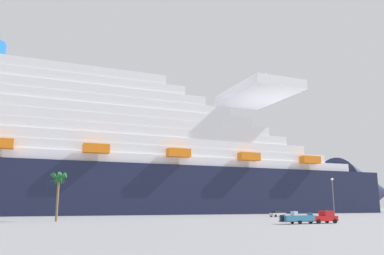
{
  "coord_description": "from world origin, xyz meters",
  "views": [
    {
      "loc": [
        -25.47,
        -80.03,
        3.22
      ],
      "look_at": [
        8.69,
        27.7,
        25.51
      ],
      "focal_mm": 36.8,
      "sensor_mm": 36.0,
      "label": 1
    }
  ],
  "objects_px": {
    "pickup_truck": "(323,217)",
    "palm_tree": "(59,181)",
    "cruise_ship": "(79,158)",
    "small_boat_on_trailer": "(301,218)",
    "street_lamp": "(333,193)",
    "parked_car_silver_sedan": "(277,214)"
  },
  "relations": [
    {
      "from": "cruise_ship",
      "to": "street_lamp",
      "type": "xyz_separation_m",
      "value": [
        52.56,
        -67.98,
        -13.47
      ]
    },
    {
      "from": "pickup_truck",
      "to": "street_lamp",
      "type": "relative_size",
      "value": 0.64
    },
    {
      "from": "small_boat_on_trailer",
      "to": "street_lamp",
      "type": "distance_m",
      "value": 22.43
    },
    {
      "from": "palm_tree",
      "to": "parked_car_silver_sedan",
      "type": "bearing_deg",
      "value": 13.73
    },
    {
      "from": "cruise_ship",
      "to": "pickup_truck",
      "type": "relative_size",
      "value": 48.36
    },
    {
      "from": "palm_tree",
      "to": "parked_car_silver_sedan",
      "type": "distance_m",
      "value": 59.62
    },
    {
      "from": "small_boat_on_trailer",
      "to": "palm_tree",
      "type": "height_order",
      "value": "palm_tree"
    },
    {
      "from": "small_boat_on_trailer",
      "to": "parked_car_silver_sedan",
      "type": "bearing_deg",
      "value": 65.82
    },
    {
      "from": "palm_tree",
      "to": "street_lamp",
      "type": "xyz_separation_m",
      "value": [
        57.79,
        -10.1,
        -2.06
      ]
    },
    {
      "from": "cruise_ship",
      "to": "pickup_truck",
      "type": "bearing_deg",
      "value": -63.49
    },
    {
      "from": "cruise_ship",
      "to": "street_lamp",
      "type": "relative_size",
      "value": 30.83
    },
    {
      "from": "street_lamp",
      "to": "parked_car_silver_sedan",
      "type": "bearing_deg",
      "value": 90.67
    },
    {
      "from": "small_boat_on_trailer",
      "to": "street_lamp",
      "type": "bearing_deg",
      "value": 38.2
    },
    {
      "from": "pickup_truck",
      "to": "parked_car_silver_sedan",
      "type": "relative_size",
      "value": 1.21
    },
    {
      "from": "cruise_ship",
      "to": "small_boat_on_trailer",
      "type": "bearing_deg",
      "value": -66.55
    },
    {
      "from": "pickup_truck",
      "to": "palm_tree",
      "type": "xyz_separation_m",
      "value": [
        -45.6,
        23.06,
        6.83
      ]
    },
    {
      "from": "cruise_ship",
      "to": "palm_tree",
      "type": "distance_m",
      "value": 59.23
    },
    {
      "from": "pickup_truck",
      "to": "palm_tree",
      "type": "height_order",
      "value": "palm_tree"
    },
    {
      "from": "pickup_truck",
      "to": "small_boat_on_trailer",
      "type": "height_order",
      "value": "pickup_truck"
    },
    {
      "from": "pickup_truck",
      "to": "street_lamp",
      "type": "height_order",
      "value": "street_lamp"
    },
    {
      "from": "pickup_truck",
      "to": "small_boat_on_trailer",
      "type": "distance_m",
      "value": 5.05
    },
    {
      "from": "small_boat_on_trailer",
      "to": "street_lamp",
      "type": "relative_size",
      "value": 0.92
    }
  ]
}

